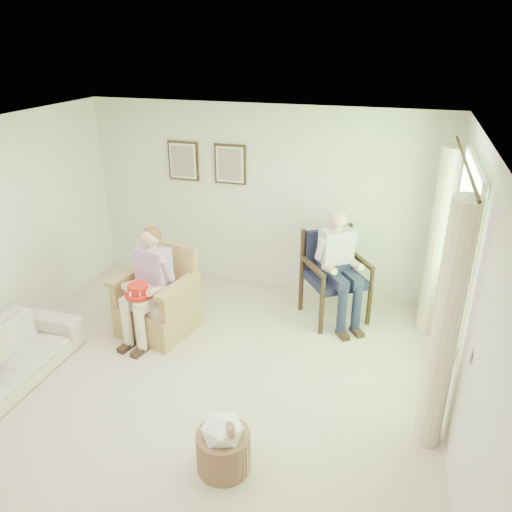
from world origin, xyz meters
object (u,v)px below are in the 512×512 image
at_px(wicker_armchair, 158,306).
at_px(wood_armchair, 337,271).
at_px(person_dark, 336,259).
at_px(person_wicker, 150,277).
at_px(hatbox, 223,443).
at_px(red_hat, 138,291).

xyz_separation_m(wicker_armchair, wood_armchair, (2.04, 1.05, 0.28)).
bearing_deg(person_dark, person_wicker, 170.42).
xyz_separation_m(wood_armchair, hatbox, (-0.50, -2.88, -0.35)).
xyz_separation_m(wicker_armchair, hatbox, (1.53, -1.83, -0.07)).
height_order(wicker_armchair, hatbox, wicker_armchair).
relative_size(wicker_armchair, red_hat, 3.32).
bearing_deg(wood_armchair, red_hat, 177.83).
relative_size(wood_armchair, person_dark, 0.78).
xyz_separation_m(person_wicker, person_dark, (2.04, 1.00, 0.07)).
distance_m(wood_armchair, person_wicker, 2.36).
xyz_separation_m(person_dark, hatbox, (-0.50, -2.69, -0.60)).
relative_size(person_wicker, red_hat, 4.28).
distance_m(wood_armchair, person_dark, 0.31).
bearing_deg(person_wicker, person_dark, 37.14).
height_order(person_dark, hatbox, person_dark).
relative_size(wicker_armchair, wood_armchair, 0.94).
distance_m(person_wicker, person_dark, 2.27).
bearing_deg(person_dark, hatbox, -136.35).
bearing_deg(hatbox, red_hat, 136.71).
height_order(person_wicker, person_dark, person_dark).
xyz_separation_m(red_hat, hatbox, (1.58, -1.49, -0.44)).
height_order(wood_armchair, hatbox, wood_armchair).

